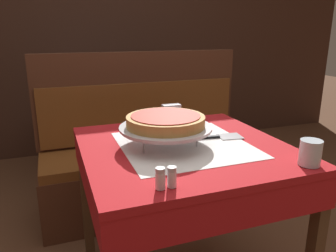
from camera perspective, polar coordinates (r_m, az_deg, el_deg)
name	(u,v)px	position (r m, az deg, el deg)	size (l,w,h in m)	color
dining_table_front	(184,165)	(1.48, 2.78, -6.87)	(0.88, 0.88, 0.77)	red
dining_table_rear	(98,99)	(3.08, -12.15, 4.58)	(0.65, 0.65, 0.77)	#194799
booth_bench	(148,164)	(2.38, -3.55, -6.58)	(1.48, 0.47, 1.11)	#4C2819
back_wall_panel	(100,36)	(3.52, -11.73, 15.16)	(6.00, 0.04, 2.40)	#3D2319
pizza_pan_stand	(166,128)	(1.41, -0.42, -0.41)	(0.40, 0.40, 0.08)	#ADADB2
deep_dish_pizza	(166,121)	(1.41, -0.42, 0.94)	(0.34, 0.34, 0.05)	#C68E47
pizza_server	(218,137)	(1.54, 8.66, -1.89)	(0.26, 0.10, 0.01)	#BCBCC1
water_glass_near	(310,153)	(1.32, 23.55, -4.27)	(0.08, 0.08, 0.10)	silver
salt_shaker	(160,179)	(1.04, -1.35, -9.13)	(0.03, 0.03, 0.07)	silver
pepper_shaker	(172,177)	(1.05, 0.67, -8.88)	(0.03, 0.03, 0.07)	silver
napkin_holder	(171,112)	(1.81, 0.55, 2.37)	(0.10, 0.05, 0.09)	#B2B2B7
condiment_caddy	(91,81)	(3.08, -13.28, 7.67)	(0.15, 0.15, 0.15)	black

